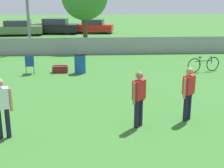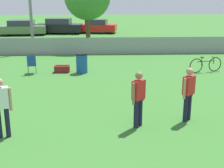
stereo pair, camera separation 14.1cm
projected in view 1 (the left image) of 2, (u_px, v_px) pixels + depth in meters
name	position (u px, v px, depth m)	size (l,w,h in m)	color
fence_backline	(98.00, 46.00, 20.29)	(24.13, 0.07, 1.21)	gray
player_thrower_red	(139.00, 95.00, 8.99)	(0.43, 0.44, 1.68)	#191933
player_receiver_white	(2.00, 104.00, 8.25)	(0.54, 0.31, 1.68)	#191933
player_defender_red	(188.00, 90.00, 9.47)	(0.44, 0.43, 1.68)	#191933
folding_chair_sideline	(30.00, 64.00, 15.19)	(0.50, 0.50, 0.92)	#333338
bicycle_sideline	(204.00, 64.00, 15.68)	(1.78, 0.61, 0.79)	black
trash_bin	(80.00, 63.00, 15.42)	(0.58, 0.58, 0.99)	#194C99
gear_bag_sideline	(60.00, 69.00, 15.64)	(0.75, 0.41, 0.36)	maroon
parked_car_olive	(18.00, 28.00, 29.72)	(4.67, 2.12, 1.43)	black
parked_car_dark	(56.00, 26.00, 30.94)	(4.67, 2.24, 1.51)	black
parked_car_red	(93.00, 26.00, 31.52)	(4.21, 2.37, 1.38)	black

